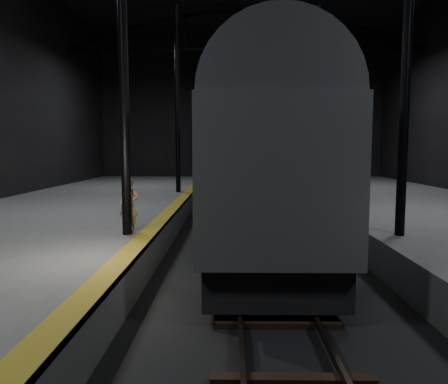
{
  "coord_description": "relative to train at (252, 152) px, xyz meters",
  "views": [
    {
      "loc": [
        -0.9,
        -16.02,
        3.4
      ],
      "look_at": [
        -1.11,
        -2.0,
        2.0
      ],
      "focal_mm": 35.0,
      "sensor_mm": 36.0,
      "label": 1
    }
  ],
  "objects": [
    {
      "name": "ground",
      "position": [
        0.0,
        -2.65,
        -3.26
      ],
      "size": [
        44.0,
        44.0,
        0.0
      ],
      "primitive_type": "plane",
      "color": "black",
      "rests_on": "ground"
    },
    {
      "name": "tactile_strip",
      "position": [
        -3.25,
        -2.65,
        -2.25
      ],
      "size": [
        0.5,
        43.8,
        0.01
      ],
      "primitive_type": "cube",
      "color": "olive",
      "rests_on": "platform_left"
    },
    {
      "name": "train",
      "position": [
        0.0,
        0.0,
        0.0
      ],
      "size": [
        3.26,
        21.84,
        5.84
      ],
      "color": "#A0A4A8",
      "rests_on": "ground"
    },
    {
      "name": "woman",
      "position": [
        -3.8,
        -6.39,
        -1.46
      ],
      "size": [
        0.65,
        0.5,
        1.59
      ],
      "primitive_type": "imported",
      "rotation": [
        0.0,
        0.0,
        -0.23
      ],
      "color": "tan",
      "rests_on": "platform_left"
    },
    {
      "name": "track",
      "position": [
        0.0,
        -2.65,
        -3.19
      ],
      "size": [
        2.4,
        43.0,
        0.24
      ],
      "color": "#3F3328",
      "rests_on": "ground"
    },
    {
      "name": "platform_left",
      "position": [
        -7.5,
        -2.65,
        -2.76
      ],
      "size": [
        9.0,
        43.8,
        1.0
      ],
      "primitive_type": "cube",
      "color": "#535351",
      "rests_on": "ground"
    }
  ]
}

